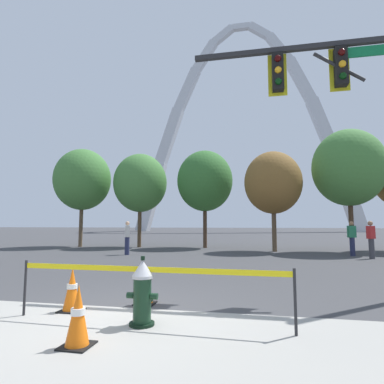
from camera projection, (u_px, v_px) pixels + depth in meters
name	position (u px, v px, depth m)	size (l,w,h in m)	color
ground_plane	(123.00, 313.00, 5.22)	(240.00, 240.00, 0.00)	#3D3D3F
fire_hydrant	(143.00, 293.00, 4.59)	(0.46, 0.48, 0.99)	black
caution_tape_barrier	(147.00, 284.00, 4.63)	(4.19, 0.15, 0.87)	#232326
traffic_cone_by_hydrant	(145.00, 284.00, 5.81)	(0.36, 0.36, 0.73)	black
traffic_cone_mid_sidewalk	(78.00, 316.00, 3.78)	(0.36, 0.36, 0.73)	black
traffic_cone_curb_edge	(72.00, 290.00, 5.32)	(0.36, 0.36, 0.73)	black
traffic_signal_gantry	(355.00, 107.00, 7.09)	(5.02, 0.44, 6.00)	#232326
monument_arch	(243.00, 137.00, 63.55)	(44.36, 2.40, 43.32)	silver
tree_far_left	(83.00, 180.00, 20.75)	(3.64, 3.64, 6.38)	brown
tree_left_mid	(140.00, 183.00, 20.37)	(3.42, 3.42, 5.98)	brown
tree_center_left	(205.00, 181.00, 19.83)	(3.47, 3.47, 6.06)	#473323
tree_center_right	(273.00, 183.00, 17.18)	(3.09, 3.09, 5.41)	brown
tree_right_mid	(348.00, 168.00, 16.67)	(3.69, 3.69, 6.46)	#473323
pedestrian_walking_left	(371.00, 239.00, 13.37)	(0.39, 0.37, 1.59)	#38383D
pedestrian_standing_center	(127.00, 237.00, 15.10)	(0.34, 0.39, 1.59)	#232847
pedestrian_walking_right	(352.00, 238.00, 14.54)	(0.38, 0.28, 1.59)	#232847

